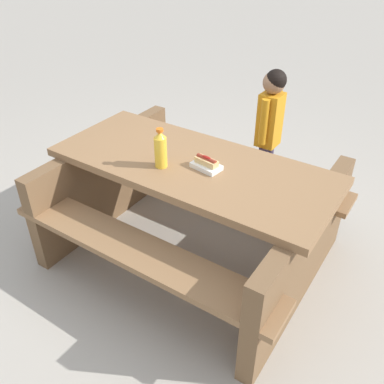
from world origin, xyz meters
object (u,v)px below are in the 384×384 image
child_in_coat (270,120)px  hotdog_tray (206,164)px  picnic_table (192,202)px  soda_bottle (161,149)px

child_in_coat → hotdog_tray: bearing=-90.3°
hotdog_tray → child_in_coat: child_in_coat is taller
picnic_table → soda_bottle: bearing=-132.6°
picnic_table → soda_bottle: soda_bottle is taller
picnic_table → child_in_coat: (0.12, 0.93, 0.26)m
child_in_coat → picnic_table: bearing=-97.4°
picnic_table → hotdog_tray: (0.11, -0.02, 0.34)m
picnic_table → child_in_coat: 0.97m
picnic_table → soda_bottle: 0.47m
soda_bottle → child_in_coat: 1.11m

